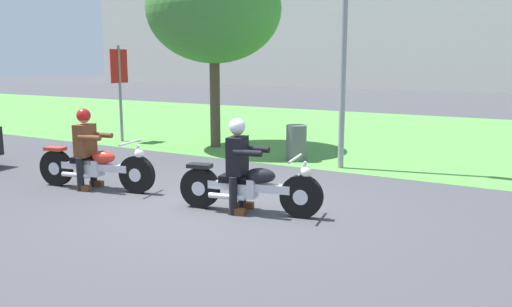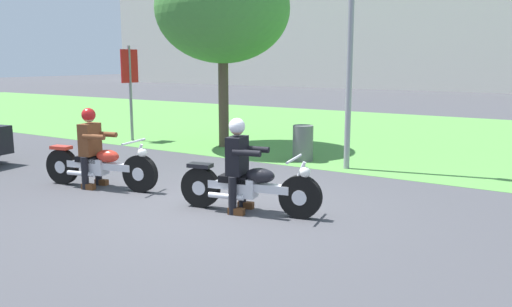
{
  "view_description": "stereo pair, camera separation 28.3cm",
  "coord_description": "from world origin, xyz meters",
  "px_view_note": "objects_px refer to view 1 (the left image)",
  "views": [
    {
      "loc": [
        4.41,
        -6.27,
        2.21
      ],
      "look_at": [
        0.55,
        0.3,
        0.85
      ],
      "focal_mm": 36.83,
      "sensor_mm": 36.0,
      "label": 1
    },
    {
      "loc": [
        4.66,
        -6.12,
        2.21
      ],
      "look_at": [
        0.55,
        0.3,
        0.85
      ],
      "focal_mm": 36.83,
      "sensor_mm": 36.0,
      "label": 2
    }
  ],
  "objects_px": {
    "motorcycle_lead": "(249,187)",
    "trash_can": "(296,143)",
    "sign_banner": "(120,78)",
    "tree_roadside": "(214,9)",
    "motorcycle_follow": "(96,167)",
    "rider_lead": "(239,158)",
    "rider_follow": "(86,142)"
  },
  "relations": [
    {
      "from": "motorcycle_lead",
      "to": "trash_can",
      "type": "height_order",
      "value": "motorcycle_lead"
    },
    {
      "from": "sign_banner",
      "to": "tree_roadside",
      "type": "bearing_deg",
      "value": 11.14
    },
    {
      "from": "motorcycle_lead",
      "to": "motorcycle_follow",
      "type": "xyz_separation_m",
      "value": [
        -3.02,
        -0.14,
        0.01
      ]
    },
    {
      "from": "rider_lead",
      "to": "sign_banner",
      "type": "distance_m",
      "value": 7.72
    },
    {
      "from": "motorcycle_follow",
      "to": "tree_roadside",
      "type": "xyz_separation_m",
      "value": [
        -0.82,
        4.8,
        3.07
      ]
    },
    {
      "from": "rider_lead",
      "to": "motorcycle_follow",
      "type": "xyz_separation_m",
      "value": [
        -2.86,
        -0.11,
        -0.42
      ]
    },
    {
      "from": "motorcycle_lead",
      "to": "sign_banner",
      "type": "bearing_deg",
      "value": 136.77
    },
    {
      "from": "motorcycle_lead",
      "to": "tree_roadside",
      "type": "height_order",
      "value": "tree_roadside"
    },
    {
      "from": "rider_lead",
      "to": "rider_follow",
      "type": "xyz_separation_m",
      "value": [
        -3.02,
        -0.14,
        0.01
      ]
    },
    {
      "from": "rider_follow",
      "to": "tree_roadside",
      "type": "xyz_separation_m",
      "value": [
        -0.66,
        4.83,
        2.64
      ]
    },
    {
      "from": "rider_lead",
      "to": "sign_banner",
      "type": "xyz_separation_m",
      "value": [
        -6.44,
        4.15,
        0.91
      ]
    },
    {
      "from": "tree_roadside",
      "to": "sign_banner",
      "type": "height_order",
      "value": "tree_roadside"
    },
    {
      "from": "motorcycle_follow",
      "to": "trash_can",
      "type": "xyz_separation_m",
      "value": [
        1.81,
        4.15,
        0.01
      ]
    },
    {
      "from": "motorcycle_lead",
      "to": "tree_roadside",
      "type": "bearing_deg",
      "value": 118.23
    },
    {
      "from": "motorcycle_lead",
      "to": "sign_banner",
      "type": "distance_m",
      "value": 7.9
    },
    {
      "from": "trash_can",
      "to": "sign_banner",
      "type": "bearing_deg",
      "value": 178.89
    },
    {
      "from": "trash_can",
      "to": "rider_lead",
      "type": "bearing_deg",
      "value": -75.53
    },
    {
      "from": "motorcycle_follow",
      "to": "rider_lead",
      "type": "bearing_deg",
      "value": -9.16
    },
    {
      "from": "motorcycle_lead",
      "to": "motorcycle_follow",
      "type": "bearing_deg",
      "value": 171.3
    },
    {
      "from": "motorcycle_follow",
      "to": "trash_can",
      "type": "bearing_deg",
      "value": 55.13
    },
    {
      "from": "rider_lead",
      "to": "trash_can",
      "type": "relative_size",
      "value": 1.75
    },
    {
      "from": "motorcycle_lead",
      "to": "trash_can",
      "type": "bearing_deg",
      "value": 95.49
    },
    {
      "from": "rider_follow",
      "to": "tree_roadside",
      "type": "height_order",
      "value": "tree_roadside"
    },
    {
      "from": "motorcycle_follow",
      "to": "motorcycle_lead",
      "type": "bearing_deg",
      "value": -8.7
    },
    {
      "from": "rider_follow",
      "to": "sign_banner",
      "type": "xyz_separation_m",
      "value": [
        -3.42,
        4.29,
        0.91
      ]
    },
    {
      "from": "motorcycle_follow",
      "to": "rider_follow",
      "type": "bearing_deg",
      "value": 179.18
    },
    {
      "from": "motorcycle_lead",
      "to": "sign_banner",
      "type": "height_order",
      "value": "sign_banner"
    },
    {
      "from": "tree_roadside",
      "to": "trash_can",
      "type": "height_order",
      "value": "tree_roadside"
    },
    {
      "from": "motorcycle_lead",
      "to": "sign_banner",
      "type": "xyz_separation_m",
      "value": [
        -6.61,
        4.12,
        1.34
      ]
    },
    {
      "from": "rider_follow",
      "to": "rider_lead",
      "type": "bearing_deg",
      "value": -8.7
    },
    {
      "from": "motorcycle_follow",
      "to": "rider_follow",
      "type": "distance_m",
      "value": 0.46
    },
    {
      "from": "motorcycle_lead",
      "to": "rider_follow",
      "type": "distance_m",
      "value": 3.22
    }
  ]
}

